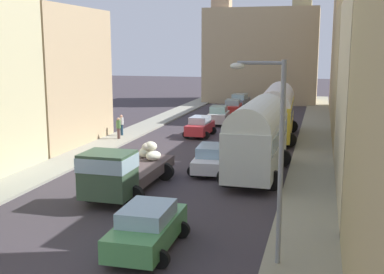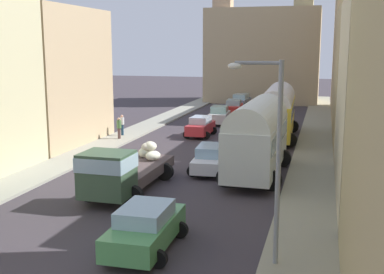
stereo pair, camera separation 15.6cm
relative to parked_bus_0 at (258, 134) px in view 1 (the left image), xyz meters
The scene contains 21 objects.
ground_plane 10.84m from the parked_bus_0, 114.38° to the left, with size 154.00×154.00×0.00m, color #3A3439.
sidewalk_left 15.27m from the parked_bus_0, 140.30° to the left, with size 2.50×70.00×0.14m, color gray.
sidewalk_right 10.32m from the parked_bus_0, 73.40° to the left, with size 2.50×70.00×0.14m, color gray.
building_left_2 16.71m from the parked_bus_0, 162.04° to the left, with size 5.67×9.60×9.69m.
building_right_2 15.08m from the parked_bus_0, 62.97° to the left, with size 5.25×14.52×9.81m.
building_right_3 28.84m from the parked_bus_0, 77.54° to the left, with size 4.42×14.01×13.94m.
distant_church 37.39m from the parked_bus_0, 96.76° to the left, with size 13.96×7.62×20.64m.
parked_bus_0 is the anchor object (origin of this frame).
parked_bus_1 11.47m from the parked_bus_0, 90.08° to the left, with size 3.45×10.02×4.08m.
cargo_truck_0 7.72m from the parked_bus_0, 137.96° to the right, with size 3.09×7.36×2.43m.
car_0 12.50m from the parked_bus_0, 118.56° to the left, with size 2.18×3.72×1.58m.
car_1 18.18m from the parked_bus_0, 108.47° to the left, with size 2.36×3.72×1.70m.
car_2 24.17m from the parked_bus_0, 103.38° to the left, with size 2.36×4.18×1.64m.
car_3 30.70m from the parked_bus_0, 101.18° to the left, with size 2.39×4.31×1.60m.
car_4 11.26m from the parked_bus_0, 102.35° to the right, with size 2.42×4.24×1.58m.
car_5 3.10m from the parked_bus_0, behind, with size 2.40×4.43×1.50m.
car_6 13.90m from the parked_bus_0, 99.09° to the left, with size 2.45×4.21×1.50m.
car_7 24.33m from the parked_bus_0, 96.13° to the left, with size 2.35×4.24×1.53m.
pedestrian_0 13.80m from the parked_bus_0, 146.34° to the left, with size 0.45×0.45×1.75m.
pedestrian_1 14.91m from the parked_bus_0, 142.55° to the left, with size 0.45×0.45×1.75m.
streetlamp_near 11.40m from the parked_bus_0, 80.29° to the right, with size 1.71×0.28×6.59m.
Camera 1 is at (7.62, -8.70, 6.96)m, focal length 45.76 mm.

